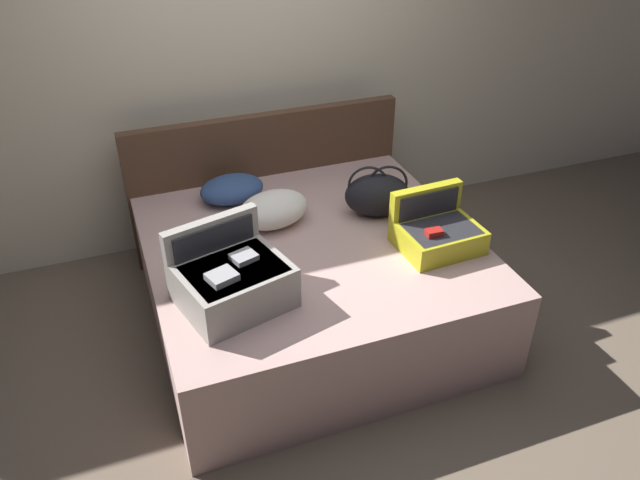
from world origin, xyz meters
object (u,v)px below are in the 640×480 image
object	(u,v)px
hard_case_medium	(437,231)
duffel_bag	(377,194)
pillow_near_headboard	(273,209)
hard_case_large	(232,280)
bed	(312,281)
pillow_center_head	(232,189)

from	to	relation	value
hard_case_medium	duffel_bag	world-z (taller)	duffel_bag
hard_case_medium	duffel_bag	size ratio (longest dim) A/B	1.02
duffel_bag	pillow_near_headboard	world-z (taller)	duffel_bag
duffel_bag	pillow_near_headboard	xyz separation A→B (m)	(-0.64, 0.11, -0.04)
hard_case_large	duffel_bag	world-z (taller)	hard_case_large
duffel_bag	bed	bearing A→B (deg)	-161.72
hard_case_large	pillow_center_head	xyz separation A→B (m)	(0.25, 1.03, -0.06)
pillow_center_head	hard_case_medium	bearing A→B (deg)	-43.84
pillow_near_headboard	pillow_center_head	distance (m)	0.42
hard_case_large	hard_case_medium	xyz separation A→B (m)	(1.23, 0.09, -0.04)
bed	hard_case_medium	bearing A→B (deg)	-23.28
pillow_near_headboard	pillow_center_head	bearing A→B (deg)	113.34
pillow_near_headboard	bed	bearing A→B (deg)	-61.06
hard_case_medium	pillow_near_headboard	size ratio (longest dim) A/B	1.05
hard_case_large	duffel_bag	size ratio (longest dim) A/B	1.36
bed	pillow_near_headboard	size ratio (longest dim) A/B	4.23
hard_case_large	hard_case_medium	distance (m)	1.23
bed	duffel_bag	world-z (taller)	duffel_bag
duffel_bag	pillow_center_head	bearing A→B (deg)	148.56
bed	pillow_near_headboard	world-z (taller)	pillow_near_headboard
hard_case_medium	duffel_bag	bearing A→B (deg)	108.34
bed	pillow_center_head	xyz separation A→B (m)	(-0.32, 0.65, 0.37)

